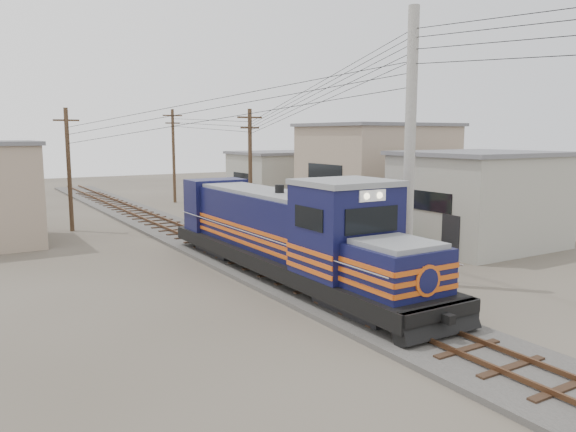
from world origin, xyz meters
TOP-DOWN VIEW (x-y plane):
  - ground at (0.00, 0.00)m, footprint 120.00×120.00m
  - ballast at (0.00, 10.00)m, footprint 3.60×70.00m
  - track at (0.00, 10.00)m, footprint 1.15×70.00m
  - locomotive at (0.00, 2.28)m, footprint 2.93×15.93m
  - utility_pole_main at (3.50, -0.50)m, footprint 0.40×0.40m
  - wooden_pole_mid at (4.50, 14.00)m, footprint 1.60×0.24m
  - wooden_pole_far at (4.80, 28.00)m, footprint 1.60×0.24m
  - wooden_pole_left at (-5.00, 18.00)m, footprint 1.60×0.24m
  - power_lines at (-0.14, 8.49)m, footprint 9.65×19.00m
  - shophouse_front at (11.50, 3.00)m, footprint 7.35×6.30m
  - shophouse_mid at (12.50, 12.00)m, footprint 8.40×7.35m
  - shophouse_back at (11.00, 22.00)m, footprint 6.30×6.30m
  - billboard at (6.03, 3.56)m, footprint 1.96×0.59m
  - market_umbrella at (6.56, 5.28)m, footprint 2.40×2.40m
  - vendor at (7.72, 5.96)m, footprint 0.70×0.70m
  - plant_nursery at (5.61, 4.16)m, footprint 3.39×2.98m

SIDE VIEW (x-z plane):
  - ground at x=0.00m, z-range 0.00..0.00m
  - ballast at x=0.00m, z-range 0.00..0.16m
  - track at x=0.00m, z-range 0.20..0.32m
  - plant_nursery at x=5.61m, z-range -0.10..0.93m
  - vendor at x=7.72m, z-range 0.00..1.63m
  - locomotive at x=0.00m, z-range -0.25..3.70m
  - market_umbrella at x=6.56m, z-range 0.85..3.08m
  - shophouse_back at x=11.00m, z-range 0.01..4.21m
  - billboard at x=6.03m, z-range 0.72..3.79m
  - shophouse_front at x=11.50m, z-range 0.01..4.71m
  - shophouse_mid at x=12.50m, z-range 0.01..6.21m
  - wooden_pole_mid at x=4.50m, z-range 0.18..7.18m
  - wooden_pole_left at x=-5.00m, z-range 0.18..7.18m
  - wooden_pole_far at x=4.80m, z-range 0.18..7.68m
  - utility_pole_main at x=3.50m, z-range 0.00..10.00m
  - power_lines at x=-0.14m, z-range 5.91..9.21m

